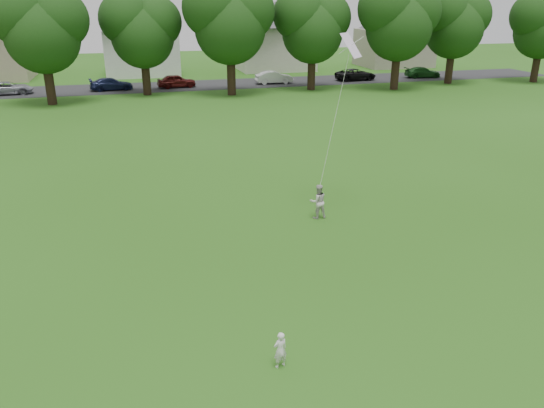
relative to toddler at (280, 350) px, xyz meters
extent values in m
plane|color=#275814|center=(-1.05, 2.83, -0.49)|extent=(160.00, 160.00, 0.00)
cube|color=#2D2D30|center=(-1.05, 44.83, -0.48)|extent=(90.00, 7.00, 0.01)
imported|color=silver|center=(0.00, 0.00, 0.00)|extent=(0.40, 0.31, 0.97)
imported|color=beige|center=(4.01, 8.57, 0.23)|extent=(0.70, 0.56, 1.42)
plane|color=white|center=(5.29, 9.02, 6.19)|extent=(1.19, 1.20, 0.88)
cylinder|color=white|center=(4.65, 8.80, 3.36)|extent=(0.01, 0.01, 5.81)
cylinder|color=black|center=(-9.16, 37.57, 1.36)|extent=(0.76, 0.76, 3.68)
cylinder|color=black|center=(-1.24, 40.37, 1.24)|extent=(0.74, 0.74, 3.45)
cylinder|color=black|center=(6.26, 38.30, 1.48)|extent=(0.78, 0.78, 3.93)
cylinder|color=black|center=(14.31, 39.31, 1.31)|extent=(0.75, 0.75, 3.58)
cylinder|color=black|center=(22.15, 37.30, 1.45)|extent=(0.77, 0.77, 3.87)
cylinder|color=black|center=(29.43, 39.38, 1.33)|extent=(0.75, 0.75, 3.64)
cylinder|color=black|center=(38.75, 37.89, 1.25)|extent=(0.74, 0.74, 3.48)
imported|color=#8F8F9C|center=(-13.54, 43.83, 0.10)|extent=(4.30, 2.30, 1.15)
imported|color=#13193B|center=(-4.46, 43.83, 0.11)|extent=(4.17, 2.07, 1.17)
imported|color=#4F120F|center=(1.78, 43.83, 0.17)|extent=(3.88, 1.82, 1.28)
imported|color=silver|center=(11.80, 43.83, 0.16)|extent=(3.88, 1.38, 1.27)
imported|color=black|center=(20.95, 43.83, 0.14)|extent=(4.57, 2.38, 1.23)
imported|color=#1A4F1B|center=(29.01, 43.83, 0.10)|extent=(4.13, 2.08, 1.15)
cube|color=white|center=(-1.05, 54.83, 2.01)|extent=(8.12, 7.30, 4.98)
pyramid|color=#4C4A4F|center=(-1.05, 54.83, 7.24)|extent=(11.71, 11.71, 2.74)
cube|color=beige|center=(14.95, 54.83, 2.08)|extent=(8.87, 6.41, 5.12)
pyramid|color=#4C4A4F|center=(14.95, 54.83, 7.46)|extent=(12.80, 12.80, 2.82)
cube|color=#A69989|center=(30.95, 54.83, 1.80)|extent=(8.47, 7.14, 4.58)
pyramid|color=#4C4A4F|center=(30.95, 54.83, 6.61)|extent=(12.22, 12.22, 2.52)
camera|label=1|loc=(-2.92, -10.10, 7.84)|focal=35.00mm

